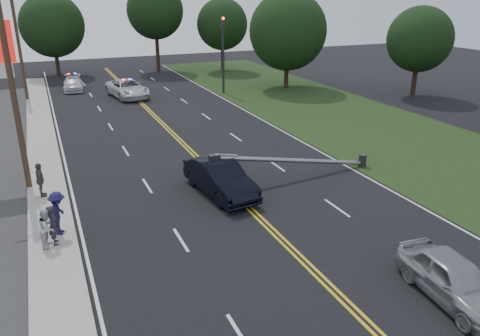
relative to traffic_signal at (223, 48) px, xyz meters
name	(u,v)px	position (x,y,z in m)	size (l,w,h in m)	color
ground	(314,271)	(-8.30, -30.00, -4.21)	(120.00, 120.00, 0.00)	black
sidewalk	(48,200)	(-16.70, -20.00, -4.15)	(1.80, 70.00, 0.12)	#AAA49A
grass_verge	(411,145)	(5.20, -20.00, -4.20)	(12.00, 80.00, 0.01)	black
centerline_yellow	(215,175)	(-8.30, -20.00, -4.19)	(0.36, 80.00, 0.00)	gold
traffic_signal	(223,48)	(0.00, 0.00, 0.00)	(0.28, 0.41, 7.05)	#2D2D30
fallen_streetlight	(303,160)	(-4.11, -22.00, -3.29)	(9.36, 0.44, 1.91)	#2D2D30
utility_pole_mid	(12,88)	(-17.50, -18.00, 0.88)	(1.60, 0.28, 10.00)	#382619
utility_pole_far	(18,42)	(-17.50, 4.00, 0.88)	(1.60, 0.28, 10.00)	#382619
tree_6	(52,25)	(-14.09, 16.72, 1.40)	(7.08, 7.08, 9.16)	black
tree_7	(155,11)	(-2.58, 15.37, 2.84)	(6.62, 6.62, 10.37)	black
tree_8	(222,24)	(4.82, 12.57, 1.28)	(6.08, 6.08, 8.54)	black
tree_9	(288,31)	(6.74, -0.22, 1.37)	(7.59, 7.59, 9.38)	black
tree_13	(420,39)	(15.70, -8.50, 0.98)	(5.83, 5.83, 8.11)	black
crashed_sedan	(220,178)	(-8.92, -22.37, -3.38)	(1.74, 5.00, 1.65)	black
waiting_sedan	(454,279)	(-5.06, -33.09, -3.47)	(1.73, 4.29, 1.46)	#95989C
emergency_a	(128,89)	(-8.90, 1.62, -3.40)	(2.67, 5.78, 1.61)	silver
emergency_b	(73,84)	(-13.27, 6.97, -3.57)	(1.80, 4.42, 1.28)	silver
bystander_a	(53,225)	(-16.59, -24.53, -3.28)	(0.58, 0.38, 1.60)	#27262E
bystander_b	(47,228)	(-16.81, -24.62, -3.31)	(0.75, 0.59, 1.55)	silver
bystander_c	(58,213)	(-16.35, -23.75, -3.18)	(1.16, 0.67, 1.80)	#1C1A42
bystander_d	(40,180)	(-16.92, -19.56, -3.25)	(0.98, 0.41, 1.67)	#5B4D49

